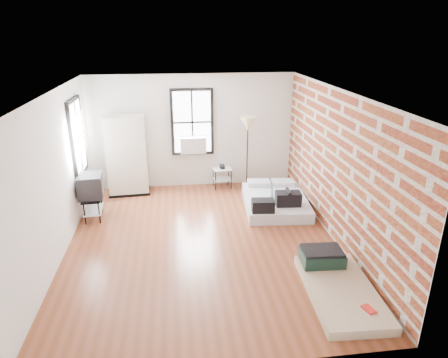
{
  "coord_description": "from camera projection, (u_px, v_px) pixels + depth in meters",
  "views": [
    {
      "loc": [
        -0.44,
        -6.63,
        3.81
      ],
      "look_at": [
        0.44,
        0.3,
        1.15
      ],
      "focal_mm": 32.0,
      "sensor_mm": 36.0,
      "label": 1
    }
  ],
  "objects": [
    {
      "name": "ground",
      "position": [
        203.0,
        242.0,
        7.55
      ],
      "size": [
        6.0,
        6.0,
        0.0
      ],
      "primitive_type": "plane",
      "color": "brown",
      "rests_on": "ground"
    },
    {
      "name": "room_shell",
      "position": [
        212.0,
        148.0,
        7.3
      ],
      "size": [
        5.02,
        6.02,
        2.8
      ],
      "color": "silver",
      "rests_on": "ground"
    },
    {
      "name": "mattress_main",
      "position": [
        275.0,
        201.0,
        8.98
      ],
      "size": [
        1.5,
        1.94,
        0.59
      ],
      "rotation": [
        0.0,
        0.0,
        -0.08
      ],
      "color": "silver",
      "rests_on": "ground"
    },
    {
      "name": "mattress_bare",
      "position": [
        336.0,
        282.0,
        6.17
      ],
      "size": [
        1.07,
        1.9,
        0.4
      ],
      "rotation": [
        0.0,
        0.0,
        -0.05
      ],
      "color": "tan",
      "rests_on": "ground"
    },
    {
      "name": "wardrobe",
      "position": [
        127.0,
        156.0,
        9.48
      ],
      "size": [
        1.01,
        0.63,
        1.92
      ],
      "rotation": [
        0.0,
        0.0,
        0.07
      ],
      "color": "black",
      "rests_on": "ground"
    },
    {
      "name": "side_table",
      "position": [
        222.0,
        173.0,
        10.02
      ],
      "size": [
        0.48,
        0.4,
        0.6
      ],
      "rotation": [
        0.0,
        0.0,
        0.08
      ],
      "color": "black",
      "rests_on": "ground"
    },
    {
      "name": "floor_lamp",
      "position": [
        248.0,
        127.0,
        9.61
      ],
      "size": [
        0.39,
        0.39,
        1.82
      ],
      "color": "black",
      "rests_on": "ground"
    },
    {
      "name": "tv_stand",
      "position": [
        91.0,
        187.0,
        8.29
      ],
      "size": [
        0.53,
        0.72,
        0.97
      ],
      "rotation": [
        0.0,
        0.0,
        0.07
      ],
      "color": "black",
      "rests_on": "ground"
    }
  ]
}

